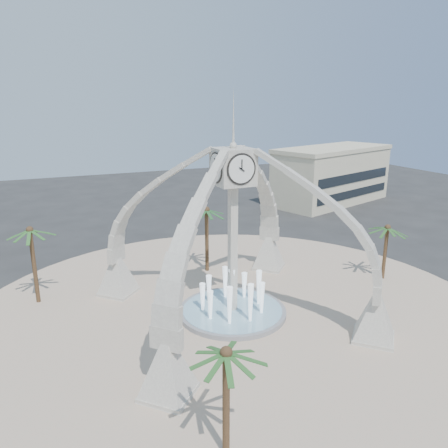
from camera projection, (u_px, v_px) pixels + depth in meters
name	position (u px, v px, depth m)	size (l,w,h in m)	color
ground	(232.00, 314.00, 32.58)	(140.00, 140.00, 0.00)	#282828
plaza	(232.00, 314.00, 32.57)	(40.00, 40.00, 0.06)	tan
clock_tower	(233.00, 231.00, 30.82)	(17.94, 17.94, 16.30)	beige
fountain	(232.00, 311.00, 32.50)	(8.00, 8.00, 3.62)	gray
building_ne	(332.00, 175.00, 67.71)	(21.87, 14.17, 8.60)	#C3B898
palm_east	(388.00, 228.00, 37.81)	(3.62, 3.62, 5.41)	brown
palm_west	(30.00, 231.00, 32.91)	(4.11, 4.11, 6.62)	brown
palm_north	(207.00, 211.00, 39.35)	(4.79, 4.79, 6.58)	brown
palm_south	(226.00, 354.00, 18.26)	(4.20, 4.20, 5.84)	brown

